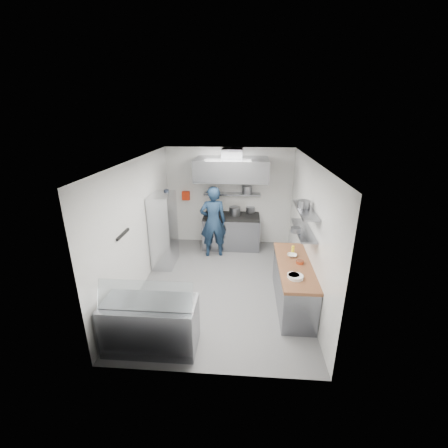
# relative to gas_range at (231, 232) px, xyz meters

# --- Properties ---
(floor) EXTENTS (5.00, 5.00, 0.00)m
(floor) POSITION_rel_gas_range_xyz_m (-0.10, -2.10, -0.45)
(floor) COLOR #58585B
(floor) RESTS_ON ground
(ceiling) EXTENTS (5.00, 5.00, 0.00)m
(ceiling) POSITION_rel_gas_range_xyz_m (-0.10, -2.10, 2.35)
(ceiling) COLOR silver
(ceiling) RESTS_ON wall_back
(wall_back) EXTENTS (3.60, 2.80, 0.02)m
(wall_back) POSITION_rel_gas_range_xyz_m (-0.10, 0.40, 0.95)
(wall_back) COLOR white
(wall_back) RESTS_ON floor
(wall_front) EXTENTS (3.60, 2.80, 0.02)m
(wall_front) POSITION_rel_gas_range_xyz_m (-0.10, -4.60, 0.95)
(wall_front) COLOR white
(wall_front) RESTS_ON floor
(wall_left) EXTENTS (2.80, 5.00, 0.02)m
(wall_left) POSITION_rel_gas_range_xyz_m (-1.90, -2.10, 0.95)
(wall_left) COLOR white
(wall_left) RESTS_ON floor
(wall_right) EXTENTS (2.80, 5.00, 0.02)m
(wall_right) POSITION_rel_gas_range_xyz_m (1.70, -2.10, 0.95)
(wall_right) COLOR white
(wall_right) RESTS_ON floor
(gas_range) EXTENTS (1.60, 0.80, 0.90)m
(gas_range) POSITION_rel_gas_range_xyz_m (0.00, 0.00, 0.00)
(gas_range) COLOR gray
(gas_range) RESTS_ON floor
(cooktop) EXTENTS (1.57, 0.78, 0.06)m
(cooktop) POSITION_rel_gas_range_xyz_m (0.00, 0.00, 0.48)
(cooktop) COLOR black
(cooktop) RESTS_ON gas_range
(stock_pot_left) EXTENTS (0.30, 0.30, 0.20)m
(stock_pot_left) POSITION_rel_gas_range_xyz_m (-0.46, 0.01, 0.61)
(stock_pot_left) COLOR slate
(stock_pot_left) RESTS_ON cooktop
(stock_pot_mid) EXTENTS (0.32, 0.32, 0.24)m
(stock_pot_mid) POSITION_rel_gas_range_xyz_m (0.09, 0.03, 0.63)
(stock_pot_mid) COLOR slate
(stock_pot_mid) RESTS_ON cooktop
(stock_pot_right) EXTENTS (0.26, 0.26, 0.16)m
(stock_pot_right) POSITION_rel_gas_range_xyz_m (0.53, 0.33, 0.59)
(stock_pot_right) COLOR slate
(stock_pot_right) RESTS_ON cooktop
(over_range_shelf) EXTENTS (1.60, 0.30, 0.04)m
(over_range_shelf) POSITION_rel_gas_range_xyz_m (0.00, 0.24, 1.07)
(over_range_shelf) COLOR gray
(over_range_shelf) RESTS_ON wall_back
(shelf_pot_a) EXTENTS (0.27, 0.27, 0.18)m
(shelf_pot_a) POSITION_rel_gas_range_xyz_m (-0.54, 0.16, 1.18)
(shelf_pot_a) COLOR slate
(shelf_pot_a) RESTS_ON over_range_shelf
(shelf_pot_b) EXTENTS (0.28, 0.28, 0.22)m
(shelf_pot_b) POSITION_rel_gas_range_xyz_m (0.41, 0.24, 1.20)
(shelf_pot_b) COLOR slate
(shelf_pot_b) RESTS_ON over_range_shelf
(extractor_hood) EXTENTS (1.90, 1.15, 0.55)m
(extractor_hood) POSITION_rel_gas_range_xyz_m (0.00, -0.18, 1.85)
(extractor_hood) COLOR gray
(extractor_hood) RESTS_ON wall_back
(hood_duct) EXTENTS (0.55, 0.55, 0.24)m
(hood_duct) POSITION_rel_gas_range_xyz_m (0.00, 0.05, 2.23)
(hood_duct) COLOR slate
(hood_duct) RESTS_ON extractor_hood
(red_firebox) EXTENTS (0.22, 0.10, 0.26)m
(red_firebox) POSITION_rel_gas_range_xyz_m (-1.35, 0.34, 0.97)
(red_firebox) COLOR red
(red_firebox) RESTS_ON wall_back
(chef) EXTENTS (0.79, 0.60, 1.93)m
(chef) POSITION_rel_gas_range_xyz_m (-0.46, -0.58, 0.51)
(chef) COLOR #14273E
(chef) RESTS_ON floor
(wire_rack) EXTENTS (0.50, 0.90, 1.85)m
(wire_rack) POSITION_rel_gas_range_xyz_m (-1.63, -1.18, 0.48)
(wire_rack) COLOR silver
(wire_rack) RESTS_ON floor
(rack_bin_a) EXTENTS (0.17, 0.21, 0.19)m
(rack_bin_a) POSITION_rel_gas_range_xyz_m (-1.63, -1.03, 0.35)
(rack_bin_a) COLOR white
(rack_bin_a) RESTS_ON wire_rack
(rack_bin_b) EXTENTS (0.13, 0.16, 0.15)m
(rack_bin_b) POSITION_rel_gas_range_xyz_m (-1.63, -0.72, 0.85)
(rack_bin_b) COLOR yellow
(rack_bin_b) RESTS_ON wire_rack
(rack_jar) EXTENTS (0.12, 0.12, 0.18)m
(rack_jar) POSITION_rel_gas_range_xyz_m (-1.58, -0.89, 1.35)
(rack_jar) COLOR black
(rack_jar) RESTS_ON wire_rack
(knife_strip) EXTENTS (0.04, 0.55, 0.05)m
(knife_strip) POSITION_rel_gas_range_xyz_m (-1.88, -3.00, 1.10)
(knife_strip) COLOR black
(knife_strip) RESTS_ON wall_left
(prep_counter_base) EXTENTS (0.62, 2.00, 0.84)m
(prep_counter_base) POSITION_rel_gas_range_xyz_m (1.38, -2.70, -0.03)
(prep_counter_base) COLOR gray
(prep_counter_base) RESTS_ON floor
(prep_counter_top) EXTENTS (0.65, 2.04, 0.06)m
(prep_counter_top) POSITION_rel_gas_range_xyz_m (1.38, -2.70, 0.42)
(prep_counter_top) COLOR brown
(prep_counter_top) RESTS_ON prep_counter_base
(plate_stack_a) EXTENTS (0.27, 0.27, 0.06)m
(plate_stack_a) POSITION_rel_gas_range_xyz_m (1.31, -3.25, 0.48)
(plate_stack_a) COLOR white
(plate_stack_a) RESTS_ON prep_counter_top
(plate_stack_b) EXTENTS (0.22, 0.22, 0.06)m
(plate_stack_b) POSITION_rel_gas_range_xyz_m (1.27, -3.22, 0.48)
(plate_stack_b) COLOR white
(plate_stack_b) RESTS_ON prep_counter_top
(copper_pan) EXTENTS (0.15, 0.15, 0.06)m
(copper_pan) POSITION_rel_gas_range_xyz_m (1.48, -2.67, 0.48)
(copper_pan) COLOR #D5653C
(copper_pan) RESTS_ON prep_counter_top
(squeeze_bottle) EXTENTS (0.06, 0.06, 0.18)m
(squeeze_bottle) POSITION_rel_gas_range_xyz_m (1.40, -2.25, 0.54)
(squeeze_bottle) COLOR yellow
(squeeze_bottle) RESTS_ON prep_counter_top
(mixing_bowl) EXTENTS (0.21, 0.21, 0.05)m
(mixing_bowl) POSITION_rel_gas_range_xyz_m (1.37, -2.37, 0.47)
(mixing_bowl) COLOR white
(mixing_bowl) RESTS_ON prep_counter_top
(wall_shelf_lower) EXTENTS (0.30, 1.30, 0.04)m
(wall_shelf_lower) POSITION_rel_gas_range_xyz_m (1.54, -2.40, 1.05)
(wall_shelf_lower) COLOR gray
(wall_shelf_lower) RESTS_ON wall_right
(wall_shelf_upper) EXTENTS (0.30, 1.30, 0.04)m
(wall_shelf_upper) POSITION_rel_gas_range_xyz_m (1.54, -2.40, 1.47)
(wall_shelf_upper) COLOR gray
(wall_shelf_upper) RESTS_ON wall_right
(shelf_pot_c) EXTENTS (0.19, 0.19, 0.10)m
(shelf_pot_c) POSITION_rel_gas_range_xyz_m (1.36, -2.59, 1.12)
(shelf_pot_c) COLOR slate
(shelf_pot_c) RESTS_ON wall_shelf_lower
(shelf_pot_d) EXTENTS (0.25, 0.25, 0.14)m
(shelf_pot_d) POSITION_rel_gas_range_xyz_m (1.51, -2.32, 1.56)
(shelf_pot_d) COLOR slate
(shelf_pot_d) RESTS_ON wall_shelf_upper
(display_case) EXTENTS (1.50, 0.70, 0.85)m
(display_case) POSITION_rel_gas_range_xyz_m (-1.10, -4.10, -0.03)
(display_case) COLOR gray
(display_case) RESTS_ON floor
(display_glass) EXTENTS (1.47, 0.19, 0.42)m
(display_glass) POSITION_rel_gas_range_xyz_m (-1.10, -4.22, 0.62)
(display_glass) COLOR silver
(display_glass) RESTS_ON display_case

